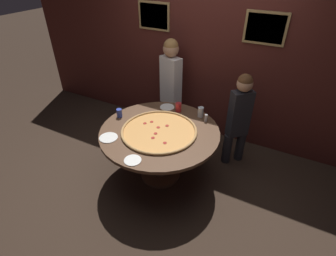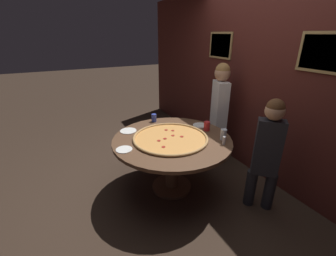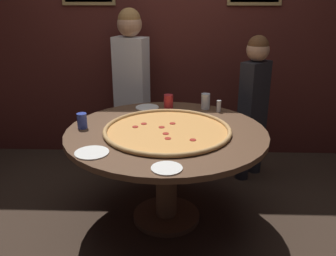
{
  "view_description": "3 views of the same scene",
  "coord_description": "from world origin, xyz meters",
  "px_view_note": "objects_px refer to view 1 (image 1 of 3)",
  "views": [
    {
      "loc": [
        1.31,
        -2.26,
        2.54
      ],
      "look_at": [
        0.12,
        -0.01,
        0.82
      ],
      "focal_mm": 28.0,
      "sensor_mm": 36.0,
      "label": 1
    },
    {
      "loc": [
        2.2,
        -1.18,
        1.93
      ],
      "look_at": [
        0.03,
        -0.07,
        0.9
      ],
      "focal_mm": 24.0,
      "sensor_mm": 36.0,
      "label": 2
    },
    {
      "loc": [
        0.09,
        -2.52,
        1.7
      ],
      "look_at": [
        0.02,
        -0.11,
        0.8
      ],
      "focal_mm": 40.0,
      "sensor_mm": 36.0,
      "label": 3
    }
  ],
  "objects_px": {
    "drink_cup_beside_pizza": "(201,112)",
    "white_plate_left_side": "(109,138)",
    "dining_table": "(160,140)",
    "diner_side_right": "(171,83)",
    "condiment_shaker": "(206,118)",
    "white_plate_far_back": "(167,107)",
    "diner_side_left": "(239,115)",
    "drink_cup_by_shaker": "(119,113)",
    "white_plate_near_front": "(133,160)",
    "giant_pizza": "(159,131)",
    "drink_cup_front_edge": "(178,107)"
  },
  "relations": [
    {
      "from": "white_plate_left_side",
      "to": "diner_side_left",
      "type": "height_order",
      "value": "diner_side_left"
    },
    {
      "from": "white_plate_near_front",
      "to": "diner_side_left",
      "type": "xyz_separation_m",
      "value": [
        0.74,
        1.38,
        0.01
      ]
    },
    {
      "from": "giant_pizza",
      "to": "diner_side_right",
      "type": "relative_size",
      "value": 0.6
    },
    {
      "from": "condiment_shaker",
      "to": "white_plate_left_side",
      "type": "bearing_deg",
      "value": -134.96
    },
    {
      "from": "diner_side_left",
      "to": "drink_cup_by_shaker",
      "type": "bearing_deg",
      "value": -16.82
    },
    {
      "from": "drink_cup_by_shaker",
      "to": "white_plate_near_front",
      "type": "height_order",
      "value": "drink_cup_by_shaker"
    },
    {
      "from": "white_plate_left_side",
      "to": "drink_cup_beside_pizza",
      "type": "bearing_deg",
      "value": 51.14
    },
    {
      "from": "giant_pizza",
      "to": "diner_side_left",
      "type": "bearing_deg",
      "value": 46.38
    },
    {
      "from": "giant_pizza",
      "to": "white_plate_far_back",
      "type": "relative_size",
      "value": 4.62
    },
    {
      "from": "drink_cup_beside_pizza",
      "to": "condiment_shaker",
      "type": "relative_size",
      "value": 1.36
    },
    {
      "from": "drink_cup_front_edge",
      "to": "white_plate_near_front",
      "type": "xyz_separation_m",
      "value": [
        0.03,
        -1.13,
        -0.06
      ]
    },
    {
      "from": "diner_side_left",
      "to": "white_plate_left_side",
      "type": "bearing_deg",
      "value": -0.72
    },
    {
      "from": "condiment_shaker",
      "to": "diner_side_right",
      "type": "height_order",
      "value": "diner_side_right"
    },
    {
      "from": "drink_cup_beside_pizza",
      "to": "white_plate_far_back",
      "type": "height_order",
      "value": "drink_cup_beside_pizza"
    },
    {
      "from": "white_plate_left_side",
      "to": "dining_table",
      "type": "bearing_deg",
      "value": 42.66
    },
    {
      "from": "drink_cup_front_edge",
      "to": "diner_side_right",
      "type": "height_order",
      "value": "diner_side_right"
    },
    {
      "from": "white_plate_left_side",
      "to": "white_plate_near_front",
      "type": "distance_m",
      "value": 0.51
    },
    {
      "from": "giant_pizza",
      "to": "drink_cup_front_edge",
      "type": "height_order",
      "value": "drink_cup_front_edge"
    },
    {
      "from": "diner_side_right",
      "to": "diner_side_left",
      "type": "relative_size",
      "value": 1.16
    },
    {
      "from": "condiment_shaker",
      "to": "diner_side_right",
      "type": "xyz_separation_m",
      "value": [
        -0.79,
        0.56,
        0.09
      ]
    },
    {
      "from": "giant_pizza",
      "to": "drink_cup_by_shaker",
      "type": "distance_m",
      "value": 0.63
    },
    {
      "from": "drink_cup_beside_pizza",
      "to": "white_plate_left_side",
      "type": "height_order",
      "value": "drink_cup_beside_pizza"
    },
    {
      "from": "white_plate_near_front",
      "to": "condiment_shaker",
      "type": "bearing_deg",
      "value": 69.76
    },
    {
      "from": "white_plate_left_side",
      "to": "white_plate_far_back",
      "type": "xyz_separation_m",
      "value": [
        0.26,
        0.95,
        0.0
      ]
    },
    {
      "from": "diner_side_left",
      "to": "diner_side_right",
      "type": "bearing_deg",
      "value": -57.27
    },
    {
      "from": "condiment_shaker",
      "to": "drink_cup_beside_pizza",
      "type": "bearing_deg",
      "value": 143.59
    },
    {
      "from": "diner_side_left",
      "to": "dining_table",
      "type": "bearing_deg",
      "value": 0.14
    },
    {
      "from": "drink_cup_by_shaker",
      "to": "drink_cup_front_edge",
      "type": "relative_size",
      "value": 0.91
    },
    {
      "from": "drink_cup_front_edge",
      "to": "white_plate_left_side",
      "type": "relative_size",
      "value": 0.58
    },
    {
      "from": "drink_cup_beside_pizza",
      "to": "condiment_shaker",
      "type": "distance_m",
      "value": 0.13
    },
    {
      "from": "dining_table",
      "to": "giant_pizza",
      "type": "xyz_separation_m",
      "value": [
        0.01,
        -0.03,
        0.16
      ]
    },
    {
      "from": "drink_cup_front_edge",
      "to": "white_plate_near_front",
      "type": "height_order",
      "value": "drink_cup_front_edge"
    },
    {
      "from": "drink_cup_beside_pizza",
      "to": "white_plate_near_front",
      "type": "relative_size",
      "value": 0.73
    },
    {
      "from": "drink_cup_beside_pizza",
      "to": "white_plate_left_side",
      "type": "distance_m",
      "value": 1.22
    },
    {
      "from": "drink_cup_front_edge",
      "to": "drink_cup_by_shaker",
      "type": "bearing_deg",
      "value": -141.45
    },
    {
      "from": "diner_side_left",
      "to": "condiment_shaker",
      "type": "bearing_deg",
      "value": -2.92
    },
    {
      "from": "drink_cup_beside_pizza",
      "to": "diner_side_left",
      "type": "height_order",
      "value": "diner_side_left"
    },
    {
      "from": "drink_cup_beside_pizza",
      "to": "white_plate_near_front",
      "type": "height_order",
      "value": "drink_cup_beside_pizza"
    },
    {
      "from": "drink_cup_front_edge",
      "to": "diner_side_right",
      "type": "xyz_separation_m",
      "value": [
        -0.37,
        0.5,
        0.07
      ]
    },
    {
      "from": "giant_pizza",
      "to": "drink_cup_front_edge",
      "type": "distance_m",
      "value": 0.55
    },
    {
      "from": "white_plate_left_side",
      "to": "white_plate_far_back",
      "type": "bearing_deg",
      "value": 74.49
    },
    {
      "from": "dining_table",
      "to": "giant_pizza",
      "type": "distance_m",
      "value": 0.16
    },
    {
      "from": "diner_side_right",
      "to": "diner_side_left",
      "type": "bearing_deg",
      "value": -172.1
    },
    {
      "from": "drink_cup_by_shaker",
      "to": "white_plate_far_back",
      "type": "bearing_deg",
      "value": 49.76
    },
    {
      "from": "dining_table",
      "to": "diner_side_right",
      "type": "height_order",
      "value": "diner_side_right"
    },
    {
      "from": "drink_cup_beside_pizza",
      "to": "white_plate_near_front",
      "type": "bearing_deg",
      "value": -104.15
    },
    {
      "from": "white_plate_left_side",
      "to": "white_plate_near_front",
      "type": "bearing_deg",
      "value": -22.86
    },
    {
      "from": "diner_side_left",
      "to": "giant_pizza",
      "type": "bearing_deg",
      "value": 1.45
    },
    {
      "from": "drink_cup_beside_pizza",
      "to": "diner_side_right",
      "type": "distance_m",
      "value": 0.85
    },
    {
      "from": "dining_table",
      "to": "diner_side_left",
      "type": "bearing_deg",
      "value": 45.07
    }
  ]
}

